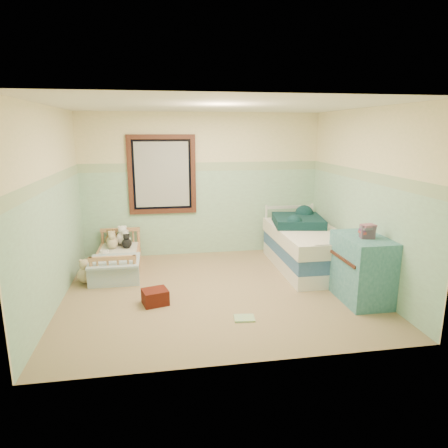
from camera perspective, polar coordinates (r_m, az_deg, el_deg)
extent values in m
cube|color=#9B805A|center=(5.62, -0.93, -9.70)|extent=(4.20, 3.60, 0.02)
cube|color=silver|center=(5.18, -1.04, 16.89)|extent=(4.20, 3.60, 0.02)
cube|color=beige|center=(7.02, -3.15, 5.65)|extent=(4.20, 0.04, 2.50)
cube|color=beige|center=(3.53, 3.31, -2.16)|extent=(4.20, 0.04, 2.50)
cube|color=beige|center=(5.37, -23.75, 2.13)|extent=(0.04, 3.60, 2.50)
cube|color=beige|center=(5.93, 19.55, 3.46)|extent=(0.04, 3.60, 2.50)
cube|color=#89AE90|center=(7.09, -3.09, 1.62)|extent=(4.20, 0.01, 1.50)
cube|color=#59845F|center=(6.97, -3.17, 8.28)|extent=(4.20, 0.01, 0.15)
cube|color=black|center=(6.91, -8.96, 7.06)|extent=(1.16, 0.06, 1.36)
cube|color=#B8B8B5|center=(6.92, -8.96, 7.07)|extent=(0.92, 0.01, 1.12)
cube|color=#96613D|center=(6.55, -15.07, -5.85)|extent=(0.67, 1.34, 0.17)
cube|color=silver|center=(6.51, -15.14, -4.64)|extent=(0.61, 1.28, 0.12)
cube|color=#6CA4DF|center=(6.09, -15.55, -5.17)|extent=(0.72, 0.67, 0.03)
sphere|color=brown|center=(6.96, -16.06, -2.21)|extent=(0.19, 0.19, 0.19)
sphere|color=white|center=(6.93, -14.43, -2.00)|extent=(0.23, 0.23, 0.23)
sphere|color=tan|center=(6.74, -15.84, -2.74)|extent=(0.18, 0.18, 0.18)
sphere|color=black|center=(6.72, -13.89, -2.73)|extent=(0.16, 0.16, 0.16)
sphere|color=silver|center=(6.64, -16.82, -5.44)|extent=(0.23, 0.23, 0.23)
sphere|color=tan|center=(6.18, -19.35, -6.97)|extent=(0.25, 0.25, 0.25)
cube|color=white|center=(6.57, 11.71, -5.38)|extent=(0.92, 1.84, 0.22)
cube|color=navy|center=(6.51, 11.80, -3.54)|extent=(0.92, 1.84, 0.22)
cube|color=silver|center=(6.45, 11.89, -1.67)|extent=(0.96, 1.87, 0.22)
cube|color=black|center=(6.66, 10.64, 0.46)|extent=(0.91, 0.94, 0.14)
cube|color=#296672|center=(5.49, 19.28, -6.11)|extent=(0.54, 0.87, 0.87)
cube|color=#724A53|center=(5.29, 20.04, -1.03)|extent=(0.19, 0.16, 0.17)
cube|color=maroon|center=(5.25, -9.93, -10.35)|extent=(0.37, 0.34, 0.19)
cube|color=yellow|center=(4.84, 2.96, -13.46)|extent=(0.26, 0.21, 0.02)
sphere|color=silver|center=(6.85, -14.08, -2.33)|extent=(0.19, 0.19, 0.19)
sphere|color=tan|center=(6.87, -15.90, -2.41)|extent=(0.18, 0.18, 0.18)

